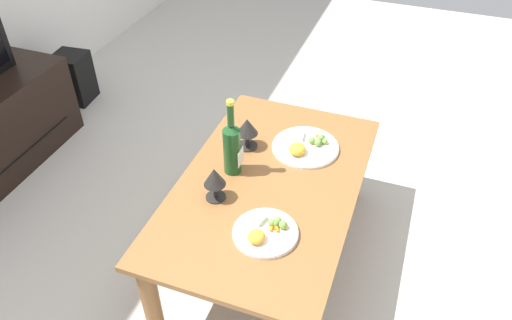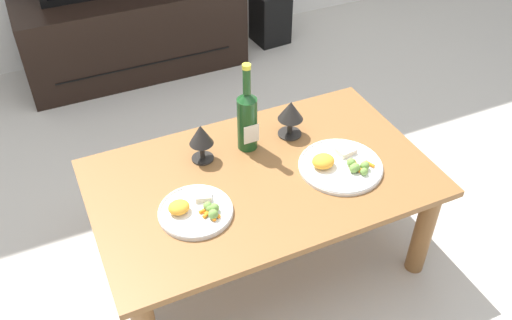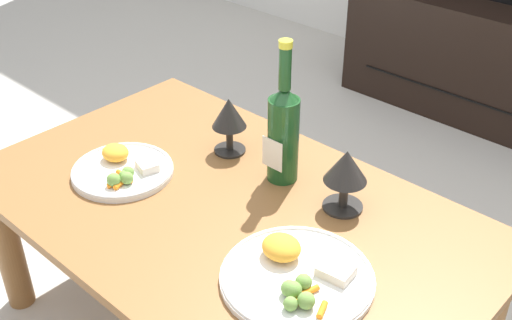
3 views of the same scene
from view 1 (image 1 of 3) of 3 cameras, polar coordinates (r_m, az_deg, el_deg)
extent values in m
plane|color=#B7B2A8|center=(2.33, 1.34, -10.57)|extent=(6.40, 6.40, 0.00)
cube|color=brown|center=(2.03, 1.52, -2.89)|extent=(1.18, 0.71, 0.03)
cylinder|color=brown|center=(2.52, 11.61, -0.48)|extent=(0.07, 0.07, 0.41)
cylinder|color=brown|center=(1.97, -12.11, -15.25)|extent=(0.07, 0.07, 0.41)
cylinder|color=brown|center=(2.62, -0.89, 2.31)|extent=(0.07, 0.07, 0.41)
cube|color=black|center=(2.84, -26.82, -0.90)|extent=(0.99, 0.01, 0.01)
cube|color=black|center=(3.46, -20.30, 8.91)|extent=(0.22, 0.22, 0.33)
cylinder|color=#19471E|center=(2.01, -2.78, 1.03)|extent=(0.07, 0.07, 0.21)
cone|color=#19471E|center=(1.94, -2.88, 3.72)|extent=(0.07, 0.07, 0.03)
cylinder|color=#19471E|center=(1.91, -2.94, 5.21)|extent=(0.03, 0.03, 0.10)
cylinder|color=yellow|center=(1.88, -3.00, 6.63)|extent=(0.03, 0.03, 0.02)
cube|color=silver|center=(2.01, -1.77, 0.34)|extent=(0.06, 0.00, 0.07)
cylinder|color=black|center=(1.96, -4.66, -4.27)|extent=(0.08, 0.08, 0.01)
cylinder|color=black|center=(1.93, -4.71, -3.50)|extent=(0.02, 0.02, 0.07)
cone|color=black|center=(1.89, -4.83, -1.93)|extent=(0.09, 0.09, 0.08)
cylinder|color=black|center=(2.20, -1.00, 1.66)|extent=(0.09, 0.09, 0.01)
cylinder|color=black|center=(2.18, -1.01, 2.41)|extent=(0.02, 0.02, 0.07)
cone|color=black|center=(2.14, -1.03, 3.91)|extent=(0.09, 0.09, 0.07)
cylinder|color=white|center=(1.82, 1.11, -8.43)|extent=(0.24, 0.24, 0.01)
torus|color=white|center=(1.81, 1.11, -8.26)|extent=(0.24, 0.24, 0.01)
ellipsoid|color=orange|center=(1.77, 0.03, -8.83)|extent=(0.07, 0.06, 0.04)
cube|color=beige|center=(1.84, 0.29, -6.84)|extent=(0.06, 0.06, 0.02)
cylinder|color=orange|center=(1.83, 3.01, -7.58)|extent=(0.02, 0.05, 0.01)
cylinder|color=orange|center=(1.83, 2.87, -7.41)|extent=(0.03, 0.05, 0.01)
cylinder|color=orange|center=(1.83, 2.33, -7.50)|extent=(0.05, 0.02, 0.01)
cylinder|color=orange|center=(1.82, 2.41, -7.74)|extent=(0.05, 0.03, 0.01)
cylinder|color=orange|center=(1.82, 1.88, -7.66)|extent=(0.05, 0.02, 0.01)
sphere|color=olive|center=(1.82, 2.21, -7.35)|extent=(0.03, 0.03, 0.03)
sphere|color=olive|center=(1.82, 3.14, -7.48)|extent=(0.03, 0.03, 0.03)
sphere|color=olive|center=(1.82, 1.84, -7.25)|extent=(0.03, 0.03, 0.03)
sphere|color=olive|center=(1.83, 2.51, -6.99)|extent=(0.03, 0.03, 0.03)
cylinder|color=white|center=(2.20, 5.73, 1.46)|extent=(0.30, 0.30, 0.01)
torus|color=white|center=(2.19, 5.75, 1.63)|extent=(0.29, 0.29, 0.01)
ellipsoid|color=orange|center=(2.14, 4.78, 1.27)|extent=(0.08, 0.07, 0.04)
cube|color=beige|center=(2.24, 4.84, 2.84)|extent=(0.07, 0.06, 0.02)
cylinder|color=orange|center=(2.22, 7.45, 2.19)|extent=(0.04, 0.03, 0.01)
cylinder|color=orange|center=(2.26, 7.42, 2.82)|extent=(0.02, 0.04, 0.01)
cylinder|color=orange|center=(2.21, 6.86, 1.95)|extent=(0.02, 0.04, 0.01)
cylinder|color=orange|center=(2.23, 6.59, 2.30)|extent=(0.02, 0.04, 0.01)
sphere|color=olive|center=(2.23, 7.51, 2.57)|extent=(0.03, 0.03, 0.03)
sphere|color=olive|center=(2.21, 7.96, 2.13)|extent=(0.03, 0.03, 0.03)
sphere|color=olive|center=(2.20, 7.16, 2.09)|extent=(0.03, 0.03, 0.03)
sphere|color=olive|center=(2.19, 7.15, 1.95)|extent=(0.03, 0.03, 0.03)
sphere|color=olive|center=(2.21, 6.44, 2.26)|extent=(0.03, 0.03, 0.03)
camera|label=2|loc=(1.16, 67.89, 12.03)|focal=38.57mm
camera|label=3|loc=(2.33, 30.14, 22.26)|focal=44.77mm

